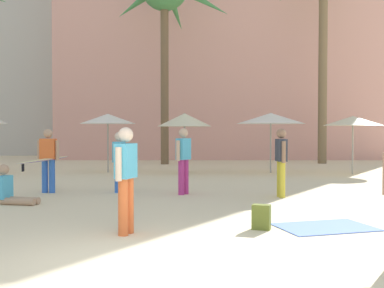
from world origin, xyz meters
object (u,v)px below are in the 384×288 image
Objects in this scene: cafe_umbrella_4 at (270,118)px; backpack at (261,217)px; person_far_left at (10,190)px; person_near_left at (118,159)px; person_mid_left at (46,158)px; cafe_umbrella_0 at (107,119)px; person_near_right at (125,176)px; beach_towel at (325,227)px; cafe_umbrella_3 at (352,121)px; cafe_umbrella_1 at (184,120)px; person_far_right at (281,160)px; person_mid_right at (183,158)px.

cafe_umbrella_4 is 10.80m from backpack.
person_near_left is at bearing 56.13° from person_far_left.
person_mid_left is at bearing -139.36° from cafe_umbrella_4.
cafe_umbrella_4 is (6.39, -0.20, 0.01)m from cafe_umbrella_0.
person_near_left is (-0.90, 5.10, -0.06)m from person_near_right.
backpack is 0.16× the size of person_mid_left.
beach_towel is 0.98× the size of person_near_left.
cafe_umbrella_1 is at bearing 177.10° from cafe_umbrella_3.
person_far_right is at bearing -51.03° from cafe_umbrella_0.
person_far_right is at bearing 22.53° from person_far_left.
person_mid_right is (-2.51, 4.16, 0.94)m from beach_towel.
backpack is 4.59m from person_mid_right.
beach_towel is 0.93× the size of person_mid_right.
person_near_right is (3.04, -3.06, 0.63)m from person_far_left.
person_mid_right is (-1.39, 4.31, 0.74)m from backpack.
person_mid_right is at bearing 36.67° from backpack.
beach_towel is 0.93× the size of person_near_right.
backpack is 5.71m from person_near_left.
cafe_umbrella_0 reaches higher than person_far_right.
cafe_umbrella_0 is 2.35× the size of person_far_left.
person_near_right is (-3.34, -0.52, 0.93)m from beach_towel.
person_far_left is 0.57× the size of person_mid_right.
cafe_umbrella_3 is 0.83× the size of cafe_umbrella_4.
cafe_umbrella_1 reaches higher than person_mid_left.
person_near_left is at bearing 52.26° from backpack.
person_far_right is (2.50, -6.52, -1.13)m from cafe_umbrella_1.
cafe_umbrella_0 is 3.05m from cafe_umbrella_1.
cafe_umbrella_0 is at bearing 118.08° from beach_towel.
person_mid_left is at bearing -160.05° from person_near_left.
person_near_right reaches higher than beach_towel.
cafe_umbrella_0 is 7.16m from person_mid_right.
cafe_umbrella_0 reaches higher than person_near_right.
person_far_right is 2.49m from person_mid_right.
cafe_umbrella_1 reaches higher than beach_towel.
backpack is 0.24× the size of person_mid_right.
person_near_right is at bearing -131.44° from person_far_right.
person_near_right is (-7.18, -10.38, -1.08)m from cafe_umbrella_3.
cafe_umbrella_1 reaches higher than person_far_left.
beach_towel is 1.62× the size of person_far_left.
person_far_left is (-0.78, -7.96, -1.80)m from cafe_umbrella_0.
cafe_umbrella_4 is at bearing -92.14° from person_near_right.
cafe_umbrella_0 is 5.51× the size of backpack.
person_far_left is at bearing -95.57° from cafe_umbrella_0.
beach_towel is (-3.83, -9.86, -2.01)m from cafe_umbrella_3.
person_near_right is at bearing -66.08° from person_near_left.
cafe_umbrella_4 is 10.55m from beach_towel.
cafe_umbrella_4 reaches higher than cafe_umbrella_0.
person_mid_right is at bearing -118.18° from cafe_umbrella_4.
cafe_umbrella_0 is at bearing 178.18° from cafe_umbrella_4.
person_mid_left is at bearing -94.80° from cafe_umbrella_0.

